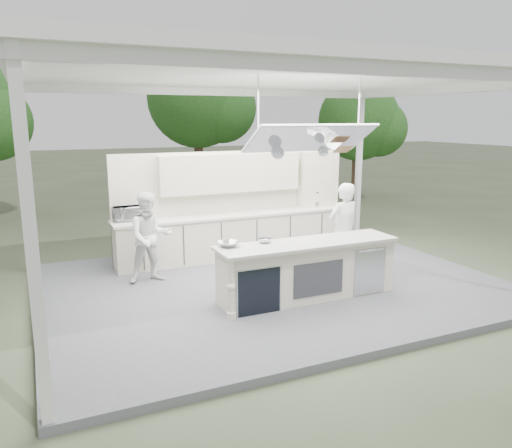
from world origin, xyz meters
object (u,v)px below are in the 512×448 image
demo_island (307,270)px  back_counter (234,235)px  head_chef (343,230)px  sous_chef (150,237)px

demo_island → back_counter: (-0.18, 2.81, 0.00)m
head_chef → sous_chef: bearing=-24.3°
demo_island → head_chef: size_ratio=1.75×
back_counter → sous_chef: sous_chef is taller
sous_chef → back_counter: bearing=24.1°
demo_island → head_chef: head_chef is taller
back_counter → sous_chef: size_ratio=3.07×
back_counter → sous_chef: bearing=-155.4°
head_chef → sous_chef: 3.56m
head_chef → demo_island: bearing=26.3°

